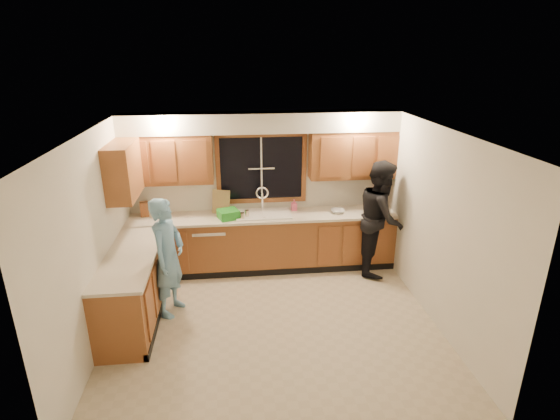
{
  "coord_description": "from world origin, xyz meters",
  "views": [
    {
      "loc": [
        -0.45,
        -4.84,
        3.36
      ],
      "look_at": [
        0.16,
        0.65,
        1.34
      ],
      "focal_mm": 28.0,
      "sensor_mm": 36.0,
      "label": 1
    }
  ],
  "objects_px": {
    "woman": "(381,217)",
    "dish_crate": "(228,214)",
    "stove": "(124,312)",
    "man": "(168,257)",
    "bowl": "(338,211)",
    "dishwasher": "(211,247)",
    "sink": "(263,218)",
    "knife_block": "(144,209)",
    "soap_bottle": "(294,205)"
  },
  "relations": [
    {
      "from": "sink",
      "to": "knife_block",
      "type": "bearing_deg",
      "value": 175.46
    },
    {
      "from": "dishwasher",
      "to": "dish_crate",
      "type": "relative_size",
      "value": 2.78
    },
    {
      "from": "man",
      "to": "knife_block",
      "type": "relative_size",
      "value": 6.99
    },
    {
      "from": "knife_block",
      "to": "dish_crate",
      "type": "xyz_separation_m",
      "value": [
        1.3,
        -0.25,
        -0.05
      ]
    },
    {
      "from": "dish_crate",
      "to": "soap_bottle",
      "type": "xyz_separation_m",
      "value": [
        1.06,
        0.24,
        0.02
      ]
    },
    {
      "from": "knife_block",
      "to": "bowl",
      "type": "bearing_deg",
      "value": -15.36
    },
    {
      "from": "stove",
      "to": "bowl",
      "type": "height_order",
      "value": "bowl"
    },
    {
      "from": "soap_bottle",
      "to": "sink",
      "type": "bearing_deg",
      "value": -164.13
    },
    {
      "from": "stove",
      "to": "knife_block",
      "type": "distance_m",
      "value": 2.06
    },
    {
      "from": "man",
      "to": "soap_bottle",
      "type": "height_order",
      "value": "man"
    },
    {
      "from": "sink",
      "to": "stove",
      "type": "xyz_separation_m",
      "value": [
        -1.8,
        -1.82,
        -0.41
      ]
    },
    {
      "from": "stove",
      "to": "woman",
      "type": "height_order",
      "value": "woman"
    },
    {
      "from": "knife_block",
      "to": "dish_crate",
      "type": "relative_size",
      "value": 0.79
    },
    {
      "from": "bowl",
      "to": "man",
      "type": "bearing_deg",
      "value": -156.14
    },
    {
      "from": "dishwasher",
      "to": "woman",
      "type": "distance_m",
      "value": 2.73
    },
    {
      "from": "dishwasher",
      "to": "sink",
      "type": "bearing_deg",
      "value": 0.99
    },
    {
      "from": "stove",
      "to": "knife_block",
      "type": "bearing_deg",
      "value": 91.45
    },
    {
      "from": "stove",
      "to": "man",
      "type": "height_order",
      "value": "man"
    },
    {
      "from": "dishwasher",
      "to": "knife_block",
      "type": "height_order",
      "value": "knife_block"
    },
    {
      "from": "sink",
      "to": "soap_bottle",
      "type": "height_order",
      "value": "sink"
    },
    {
      "from": "woman",
      "to": "dish_crate",
      "type": "distance_m",
      "value": 2.38
    },
    {
      "from": "man",
      "to": "dish_crate",
      "type": "height_order",
      "value": "man"
    },
    {
      "from": "dishwasher",
      "to": "knife_block",
      "type": "bearing_deg",
      "value": 170.82
    },
    {
      "from": "woman",
      "to": "stove",
      "type": "bearing_deg",
      "value": 132.0
    },
    {
      "from": "dishwasher",
      "to": "soap_bottle",
      "type": "relative_size",
      "value": 4.43
    },
    {
      "from": "dish_crate",
      "to": "knife_block",
      "type": "bearing_deg",
      "value": 169.28
    },
    {
      "from": "man",
      "to": "dishwasher",
      "type": "bearing_deg",
      "value": -2.48
    },
    {
      "from": "stove",
      "to": "man",
      "type": "distance_m",
      "value": 0.89
    },
    {
      "from": "woman",
      "to": "dish_crate",
      "type": "relative_size",
      "value": 6.15
    },
    {
      "from": "woman",
      "to": "sink",
      "type": "bearing_deg",
      "value": 99.96
    },
    {
      "from": "woman",
      "to": "dish_crate",
      "type": "xyz_separation_m",
      "value": [
        -2.37,
        0.19,
        0.08
      ]
    },
    {
      "from": "knife_block",
      "to": "soap_bottle",
      "type": "relative_size",
      "value": 1.26
    },
    {
      "from": "sink",
      "to": "man",
      "type": "bearing_deg",
      "value": -139.13
    },
    {
      "from": "stove",
      "to": "bowl",
      "type": "bearing_deg",
      "value": 30.82
    },
    {
      "from": "woman",
      "to": "bowl",
      "type": "relative_size",
      "value": 8.46
    },
    {
      "from": "man",
      "to": "soap_bottle",
      "type": "xyz_separation_m",
      "value": [
        1.85,
        1.3,
        0.2
      ]
    },
    {
      "from": "dish_crate",
      "to": "bowl",
      "type": "height_order",
      "value": "dish_crate"
    },
    {
      "from": "bowl",
      "to": "knife_block",
      "type": "bearing_deg",
      "value": 176.48
    },
    {
      "from": "man",
      "to": "soap_bottle",
      "type": "relative_size",
      "value": 8.78
    },
    {
      "from": "soap_bottle",
      "to": "dish_crate",
      "type": "bearing_deg",
      "value": -166.98
    },
    {
      "from": "knife_block",
      "to": "stove",
      "type": "bearing_deg",
      "value": -100.39
    },
    {
      "from": "dish_crate",
      "to": "soap_bottle",
      "type": "bearing_deg",
      "value": 13.02
    },
    {
      "from": "stove",
      "to": "woman",
      "type": "bearing_deg",
      "value": 22.97
    },
    {
      "from": "dishwasher",
      "to": "knife_block",
      "type": "xyz_separation_m",
      "value": [
        -1.0,
        0.16,
        0.63
      ]
    },
    {
      "from": "dishwasher",
      "to": "soap_bottle",
      "type": "xyz_separation_m",
      "value": [
        1.36,
        0.16,
        0.6
      ]
    },
    {
      "from": "stove",
      "to": "woman",
      "type": "relative_size",
      "value": 0.5
    },
    {
      "from": "man",
      "to": "woman",
      "type": "bearing_deg",
      "value": -53.95
    },
    {
      "from": "knife_block",
      "to": "dish_crate",
      "type": "bearing_deg",
      "value": -22.56
    },
    {
      "from": "sink",
      "to": "dish_crate",
      "type": "bearing_deg",
      "value": -169.69
    },
    {
      "from": "knife_block",
      "to": "dish_crate",
      "type": "distance_m",
      "value": 1.33
    }
  ]
}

